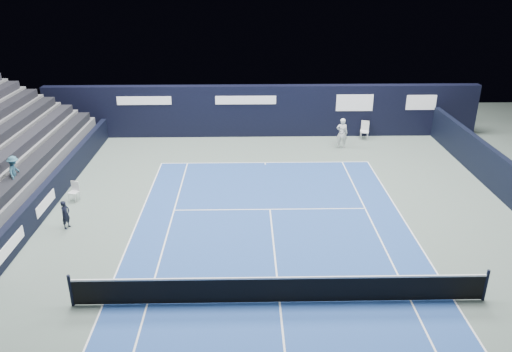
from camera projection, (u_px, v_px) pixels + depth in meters
The scene contains 11 objects.
ground at pixel (276, 267), 17.39m from camera, with size 48.00×48.00×0.00m, color #516158.
court_surface at pixel (280, 302), 15.55m from camera, with size 10.97×23.77×0.01m, color navy.
folding_chair_back_a at pixel (365, 128), 29.87m from camera, with size 0.53×0.55×0.99m.
folding_chair_back_b at pixel (365, 128), 30.02m from camera, with size 0.59×0.58×1.06m.
line_judge_chair at pixel (74, 190), 22.11m from camera, with size 0.48×0.47×0.88m.
line_judge at pixel (66, 215), 19.73m from camera, with size 0.43×0.28×1.17m, color black.
court_markings at pixel (280, 302), 15.54m from camera, with size 11.03×23.83×0.00m.
tennis_net at pixel (280, 289), 15.35m from camera, with size 12.90×0.10×1.10m.
back_sponsor_wall at pixel (262, 111), 30.11m from camera, with size 26.00×0.63×3.10m.
side_barrier_left at pixel (41, 203), 20.62m from camera, with size 0.33×22.00×1.20m.
tennis_player at pixel (342, 133), 28.33m from camera, with size 0.71×0.88×1.75m.
Camera 1 is at (-1.01, -12.74, 9.73)m, focal length 35.00 mm.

